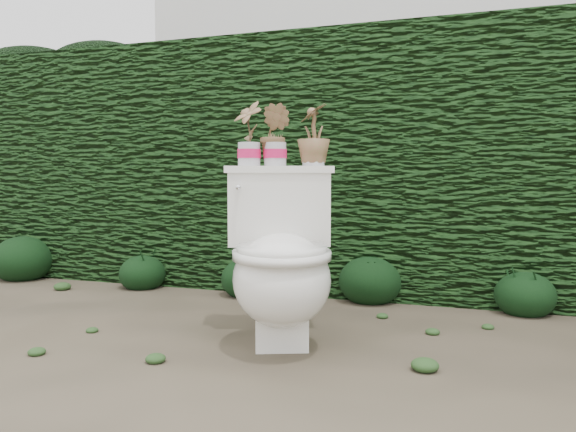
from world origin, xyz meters
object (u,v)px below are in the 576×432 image
(toilet, at_px, (281,263))
(potted_plant_left, at_px, (249,135))
(potted_plant_right, at_px, (314,137))
(potted_plant_center, at_px, (275,137))

(toilet, bearing_deg, potted_plant_left, 119.90)
(potted_plant_left, distance_m, potted_plant_right, 0.30)
(potted_plant_left, bearing_deg, potted_plant_center, 51.36)
(potted_plant_left, bearing_deg, potted_plant_right, 51.36)
(toilet, bearing_deg, potted_plant_center, 93.95)
(toilet, relative_size, potted_plant_right, 2.91)
(toilet, bearing_deg, potted_plant_right, 55.78)
(potted_plant_right, bearing_deg, potted_plant_center, -83.72)
(toilet, height_order, potted_plant_center, potted_plant_center)
(toilet, height_order, potted_plant_right, potted_plant_right)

